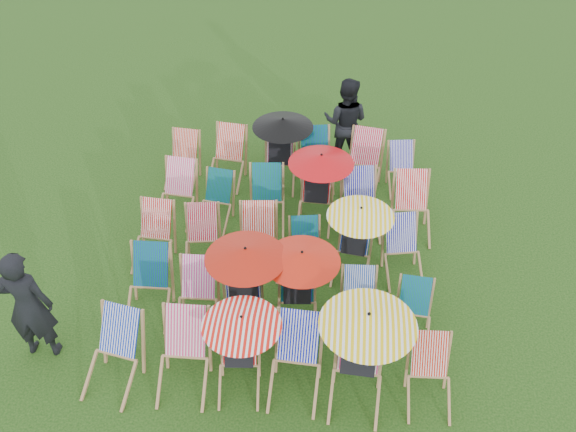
# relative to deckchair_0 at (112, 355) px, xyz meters

# --- Properties ---
(ground) EXTENTS (100.00, 100.00, 0.00)m
(ground) POSITION_rel_deckchair_0_xyz_m (2.04, 2.29, -0.50)
(ground) COLOR black
(ground) RESTS_ON ground
(deckchair_0) EXTENTS (0.84, 1.04, 1.00)m
(deckchair_0) POSITION_rel_deckchair_0_xyz_m (0.00, 0.00, 0.00)
(deckchair_0) COLOR #A0764A
(deckchair_0) RESTS_ON ground
(deckchair_1) EXTENTS (0.68, 0.95, 1.02)m
(deckchair_1) POSITION_rel_deckchair_0_xyz_m (0.94, 0.04, 0.01)
(deckchair_1) COLOR #A0764A
(deckchair_1) RESTS_ON ground
(deckchair_2) EXTENTS (1.03, 1.09, 1.22)m
(deckchair_2) POSITION_rel_deckchair_0_xyz_m (1.69, 0.09, 0.14)
(deckchair_2) COLOR #A0764A
(deckchair_2) RESTS_ON ground
(deckchair_3) EXTENTS (0.73, 0.98, 1.02)m
(deckchair_3) POSITION_rel_deckchair_0_xyz_m (2.41, 0.09, 0.01)
(deckchair_3) COLOR #A0764A
(deckchair_3) RESTS_ON ground
(deckchair_4) EXTENTS (1.22, 1.28, 1.45)m
(deckchair_4) POSITION_rel_deckchair_0_xyz_m (3.23, 0.06, 0.26)
(deckchair_4) COLOR #A0764A
(deckchair_4) RESTS_ON ground
(deckchair_5) EXTENTS (0.62, 0.84, 0.89)m
(deckchair_5) POSITION_rel_deckchair_0_xyz_m (4.15, 0.06, -0.06)
(deckchair_5) COLOR #A0764A
(deckchair_5) RESTS_ON ground
(deckchair_6) EXTENTS (0.67, 0.92, 0.99)m
(deckchair_6) POSITION_rel_deckchair_0_xyz_m (0.15, 1.26, -0.01)
(deckchair_6) COLOR #A0764A
(deckchair_6) RESTS_ON ground
(deckchair_7) EXTENTS (0.63, 0.87, 0.93)m
(deckchair_7) POSITION_rel_deckchair_0_xyz_m (0.90, 1.14, -0.04)
(deckchair_7) COLOR #A0764A
(deckchair_7) RESTS_ON ground
(deckchair_8) EXTENTS (1.14, 1.25, 1.36)m
(deckchair_8) POSITION_rel_deckchair_0_xyz_m (1.60, 1.18, 0.21)
(deckchair_8) COLOR #A0764A
(deckchair_8) RESTS_ON ground
(deckchair_9) EXTENTS (1.08, 1.15, 1.29)m
(deckchair_9) POSITION_rel_deckchair_0_xyz_m (2.36, 1.26, 0.18)
(deckchair_9) COLOR #A0764A
(deckchair_9) RESTS_ON ground
(deckchair_10) EXTENTS (0.59, 0.81, 0.85)m
(deckchair_10) POSITION_rel_deckchair_0_xyz_m (3.24, 1.25, -0.08)
(deckchair_10) COLOR #A0764A
(deckchair_10) RESTS_ON ground
(deckchair_11) EXTENTS (0.61, 0.79, 0.81)m
(deckchair_11) POSITION_rel_deckchair_0_xyz_m (4.01, 1.15, -0.09)
(deckchair_11) COLOR #A0764A
(deckchair_11) RESTS_ON ground
(deckchair_12) EXTENTS (0.68, 0.90, 0.93)m
(deckchair_12) POSITION_rel_deckchair_0_xyz_m (-0.06, 2.37, -0.04)
(deckchair_12) COLOR #A0764A
(deckchair_12) RESTS_ON ground
(deckchair_13) EXTENTS (0.69, 0.90, 0.90)m
(deckchair_13) POSITION_rel_deckchair_0_xyz_m (0.74, 2.38, -0.05)
(deckchair_13) COLOR #A0764A
(deckchair_13) RESTS_ON ground
(deckchair_14) EXTENTS (0.73, 0.96, 0.98)m
(deckchair_14) POSITION_rel_deckchair_0_xyz_m (1.64, 2.38, -0.01)
(deckchair_14) COLOR #A0764A
(deckchair_14) RESTS_ON ground
(deckchair_15) EXTENTS (0.65, 0.83, 0.82)m
(deckchair_15) POSITION_rel_deckchair_0_xyz_m (2.40, 2.34, -0.09)
(deckchair_15) COLOR #A0764A
(deckchair_15) RESTS_ON ground
(deckchair_16) EXTENTS (1.04, 1.10, 1.23)m
(deckchair_16) POSITION_rel_deckchair_0_xyz_m (3.15, 2.37, 0.15)
(deckchair_16) COLOR #A0764A
(deckchair_16) RESTS_ON ground
(deckchair_17) EXTENTS (0.75, 0.94, 0.91)m
(deckchair_17) POSITION_rel_deckchair_0_xyz_m (3.92, 2.39, -0.04)
(deckchair_17) COLOR #A0764A
(deckchair_17) RESTS_ON ground
(deckchair_18) EXTENTS (0.72, 0.93, 0.95)m
(deckchair_18) POSITION_rel_deckchair_0_xyz_m (0.06, 3.51, -0.03)
(deckchair_18) COLOR #A0764A
(deckchair_18) RESTS_ON ground
(deckchair_19) EXTENTS (0.67, 0.85, 0.84)m
(deckchair_19) POSITION_rel_deckchair_0_xyz_m (0.76, 3.43, -0.08)
(deckchair_19) COLOR #A0764A
(deckchair_19) RESTS_ON ground
(deckchair_20) EXTENTS (0.71, 0.94, 0.97)m
(deckchair_20) POSITION_rel_deckchair_0_xyz_m (1.65, 3.45, -0.02)
(deckchair_20) COLOR #A0764A
(deckchair_20) RESTS_ON ground
(deckchair_21) EXTENTS (1.10, 1.15, 1.31)m
(deckchair_21) POSITION_rel_deckchair_0_xyz_m (2.50, 3.59, 0.19)
(deckchair_21) COLOR #A0764A
(deckchair_21) RESTS_ON ground
(deckchair_22) EXTENTS (0.80, 1.01, 1.00)m
(deckchair_22) POSITION_rel_deckchair_0_xyz_m (3.25, 3.44, -0.00)
(deckchair_22) COLOR #A0764A
(deckchair_22) RESTS_ON ground
(deckchair_23) EXTENTS (0.72, 0.96, 1.00)m
(deckchair_23) POSITION_rel_deckchair_0_xyz_m (4.11, 3.43, -0.00)
(deckchair_23) COLOR #A0764A
(deckchair_23) RESTS_ON ground
(deckchair_24) EXTENTS (0.65, 0.86, 0.88)m
(deckchair_24) POSITION_rel_deckchair_0_xyz_m (-0.06, 4.56, -0.06)
(deckchair_24) COLOR #A0764A
(deckchair_24) RESTS_ON ground
(deckchair_25) EXTENTS (0.75, 0.96, 0.97)m
(deckchair_25) POSITION_rel_deckchair_0_xyz_m (0.77, 4.64, -0.01)
(deckchair_25) COLOR #A0764A
(deckchair_25) RESTS_ON ground
(deckchair_26) EXTENTS (1.10, 1.16, 1.31)m
(deckchair_26) POSITION_rel_deckchair_0_xyz_m (1.77, 4.65, 0.19)
(deckchair_26) COLOR #A0764A
(deckchair_26) RESTS_ON ground
(deckchair_27) EXTENTS (0.79, 0.99, 0.97)m
(deckchair_27) POSITION_rel_deckchair_0_xyz_m (2.42, 4.71, -0.01)
(deckchair_27) COLOR #A0764A
(deckchair_27) RESTS_ON ground
(deckchair_28) EXTENTS (0.82, 1.03, 1.01)m
(deckchair_28) POSITION_rel_deckchair_0_xyz_m (3.29, 4.65, 0.00)
(deckchair_28) COLOR #A0764A
(deckchair_28) RESTS_ON ground
(deckchair_29) EXTENTS (0.64, 0.82, 0.82)m
(deckchair_29) POSITION_rel_deckchair_0_xyz_m (4.02, 4.66, -0.09)
(deckchair_29) COLOR #A0764A
(deckchair_29) RESTS_ON ground
(person_left) EXTENTS (0.70, 0.48, 1.85)m
(person_left) POSITION_rel_deckchair_0_xyz_m (-1.18, 0.38, 0.43)
(person_left) COLOR black
(person_left) RESTS_ON ground
(person_rear) EXTENTS (0.99, 0.84, 1.79)m
(person_rear) POSITION_rel_deckchair_0_xyz_m (2.93, 5.43, 0.39)
(person_rear) COLOR black
(person_rear) RESTS_ON ground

